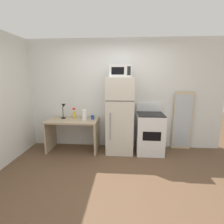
{
  "coord_description": "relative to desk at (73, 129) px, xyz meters",
  "views": [
    {
      "loc": [
        0.17,
        -2.46,
        1.76
      ],
      "look_at": [
        -0.08,
        1.1,
        0.99
      ],
      "focal_mm": 27.37,
      "sensor_mm": 36.0,
      "label": 1
    }
  ],
  "objects": [
    {
      "name": "coffee_mug",
      "position": [
        0.46,
        0.08,
        0.27
      ],
      "size": [
        0.08,
        0.08,
        0.09
      ],
      "primitive_type": "cylinder",
      "color": "#264C99",
      "rests_on": "desk"
    },
    {
      "name": "desk_lamp",
      "position": [
        -0.24,
        0.09,
        0.47
      ],
      "size": [
        0.14,
        0.12,
        0.35
      ],
      "color": "black",
      "rests_on": "desk"
    },
    {
      "name": "spray_bottle",
      "position": [
        -0.0,
        0.16,
        0.32
      ],
      "size": [
        0.06,
        0.06,
        0.25
      ],
      "color": "yellow",
      "rests_on": "desk"
    },
    {
      "name": "paper_towel_roll",
      "position": [
        0.28,
        -0.0,
        0.35
      ],
      "size": [
        0.11,
        0.11,
        0.24
      ],
      "primitive_type": "cylinder",
      "color": "white",
      "rests_on": "desk"
    },
    {
      "name": "ground_plane",
      "position": [
        1.03,
        -1.32,
        -0.52
      ],
      "size": [
        12.0,
        12.0,
        0.0
      ],
      "primitive_type": "plane",
      "color": "brown"
    },
    {
      "name": "oven_range",
      "position": [
        1.8,
        0.01,
        -0.06
      ],
      "size": [
        0.6,
        0.61,
        1.1
      ],
      "color": "white",
      "rests_on": "ground"
    },
    {
      "name": "microwave",
      "position": [
        1.11,
        -0.01,
        1.33
      ],
      "size": [
        0.46,
        0.35,
        0.26
      ],
      "color": "silver",
      "rests_on": "refrigerator"
    },
    {
      "name": "wall_back_white",
      "position": [
        1.03,
        0.38,
        0.78
      ],
      "size": [
        5.0,
        0.1,
        2.6
      ],
      "primitive_type": "cube",
      "color": "silver",
      "rests_on": "ground"
    },
    {
      "name": "refrigerator",
      "position": [
        1.11,
        0.01,
        0.34
      ],
      "size": [
        0.61,
        0.61,
        1.72
      ],
      "color": "beige",
      "rests_on": "ground"
    },
    {
      "name": "desk",
      "position": [
        0.0,
        0.0,
        0.0
      ],
      "size": [
        1.17,
        0.61,
        0.75
      ],
      "color": "tan",
      "rests_on": "ground"
    },
    {
      "name": "leaning_mirror",
      "position": [
        2.59,
        0.26,
        0.18
      ],
      "size": [
        0.44,
        0.03,
        1.4
      ],
      "color": "#C6B793",
      "rests_on": "ground"
    }
  ]
}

